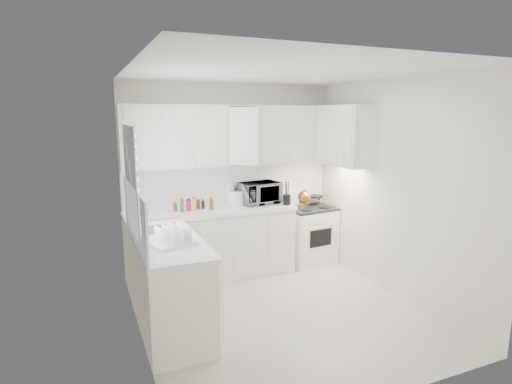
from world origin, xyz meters
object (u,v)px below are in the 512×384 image
rice_cooker (236,196)px  dish_rack (172,235)px  utensil_crock (287,193)px  microwave (259,191)px  stove (309,227)px  tea_kettle (304,196)px

rice_cooker → dish_rack: rice_cooker is taller
rice_cooker → utensil_crock: 0.71m
microwave → dish_rack: microwave is taller
stove → dish_rack: size_ratio=2.76×
stove → microwave: (-0.78, 0.05, 0.60)m
stove → tea_kettle: size_ratio=4.61×
tea_kettle → stove: bearing=18.4°
utensil_crock → rice_cooker: bearing=155.9°
tea_kettle → dish_rack: (-2.12, -1.21, 0.01)m
stove → microwave: size_ratio=1.98×
utensil_crock → stove: bearing=21.4°
utensil_crock → dish_rack: 2.18m
rice_cooker → dish_rack: (-1.19, -1.47, -0.01)m
stove → utensil_crock: bearing=-164.5°
rice_cooker → dish_rack: 1.89m
stove → rice_cooker: 1.24m
tea_kettle → rice_cooker: size_ratio=0.99×
microwave → rice_cooker: size_ratio=2.31×
tea_kettle → dish_rack: dish_rack is taller
rice_cooker → utensil_crock: (0.64, -0.29, 0.05)m
microwave → dish_rack: size_ratio=1.39×
tea_kettle → microwave: microwave is taller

